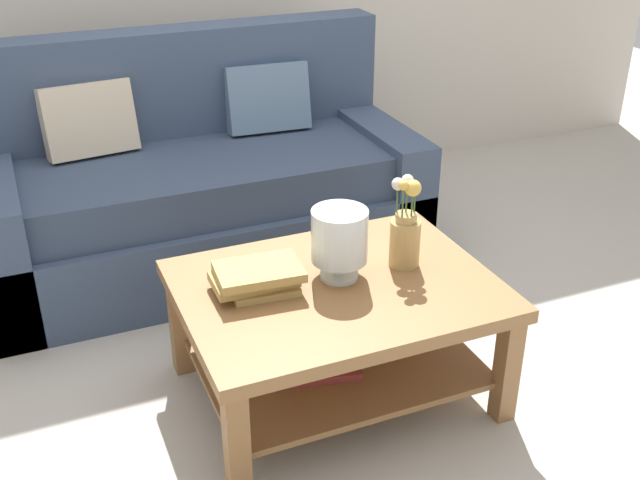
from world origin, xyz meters
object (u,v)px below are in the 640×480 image
(couch, at_px, (200,189))
(book_stack_main, at_px, (258,277))
(coffee_table, at_px, (336,315))
(flower_pitcher, at_px, (405,232))
(glass_hurricane_vase, at_px, (340,238))

(couch, xyz_separation_m, book_stack_main, (-0.10, -1.15, 0.15))
(couch, bearing_deg, coffee_table, -82.28)
(couch, xyz_separation_m, flower_pitcher, (0.45, -1.19, 0.23))
(glass_hurricane_vase, height_order, flower_pitcher, flower_pitcher)
(coffee_table, bearing_deg, book_stack_main, 164.92)
(coffee_table, bearing_deg, flower_pitcher, 6.67)
(book_stack_main, relative_size, flower_pitcher, 0.89)
(couch, distance_m, flower_pitcher, 1.29)
(couch, height_order, book_stack_main, couch)
(flower_pitcher, bearing_deg, book_stack_main, 176.06)
(glass_hurricane_vase, bearing_deg, book_stack_main, 174.47)
(coffee_table, height_order, flower_pitcher, flower_pitcher)
(coffee_table, height_order, book_stack_main, book_stack_main)
(coffee_table, distance_m, book_stack_main, 0.32)
(couch, relative_size, coffee_table, 1.84)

